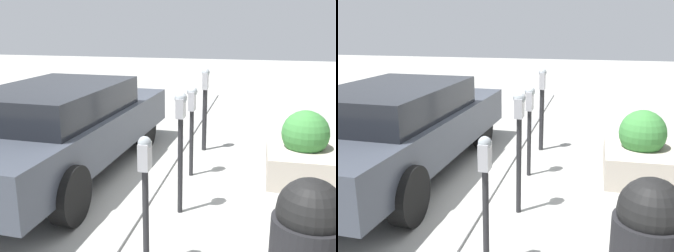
{
  "view_description": "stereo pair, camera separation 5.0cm",
  "coord_description": "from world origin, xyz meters",
  "views": [
    {
      "loc": [
        -4.92,
        -1.29,
        2.24
      ],
      "look_at": [
        0.0,
        -0.12,
        0.9
      ],
      "focal_mm": 42.0,
      "sensor_mm": 36.0,
      "label": 1
    },
    {
      "loc": [
        -4.93,
        -1.24,
        2.24
      ],
      "look_at": [
        0.0,
        -0.12,
        0.9
      ],
      "focal_mm": 42.0,
      "sensor_mm": 36.0,
      "label": 2
    }
  ],
  "objects": [
    {
      "name": "curb_strip",
      "position": [
        0.0,
        0.08,
        0.02
      ],
      "size": [
        14.66,
        0.16,
        0.04
      ],
      "color": "gray",
      "rests_on": "ground_plane"
    },
    {
      "name": "trash_bin",
      "position": [
        -2.05,
        -1.71,
        0.56
      ],
      "size": [
        0.57,
        0.57,
        1.12
      ],
      "color": "black",
      "rests_on": "ground_plane"
    },
    {
      "name": "parked_car_front",
      "position": [
        0.24,
        1.56,
        0.75
      ],
      "size": [
        4.86,
        1.96,
        1.37
      ],
      "rotation": [
        0.0,
        0.0,
        -0.03
      ],
      "color": "#383D47",
      "rests_on": "ground_plane"
    },
    {
      "name": "parking_meter_second",
      "position": [
        -0.64,
        -0.42,
        1.05
      ],
      "size": [
        0.17,
        0.14,
        1.48
      ],
      "color": "#232326",
      "rests_on": "ground_plane"
    },
    {
      "name": "parking_meter_fourth",
      "position": [
        1.82,
        -0.35,
        0.93
      ],
      "size": [
        0.16,
        0.14,
        1.47
      ],
      "color": "#232326",
      "rests_on": "ground_plane"
    },
    {
      "name": "planter_box",
      "position": [
        0.89,
        -1.96,
        0.37
      ],
      "size": [
        1.38,
        1.04,
        1.01
      ],
      "color": "#B2A899",
      "rests_on": "ground_plane"
    },
    {
      "name": "parking_meter_middle",
      "position": [
        0.56,
        -0.34,
        0.98
      ],
      "size": [
        0.18,
        0.15,
        1.36
      ],
      "color": "#232326",
      "rests_on": "ground_plane"
    },
    {
      "name": "ground_plane",
      "position": [
        0.0,
        0.0,
        0.0
      ],
      "size": [
        40.0,
        40.0,
        0.0
      ],
      "primitive_type": "plane",
      "color": "#999993"
    },
    {
      "name": "parking_meter_nearest",
      "position": [
        -1.87,
        -0.36,
        0.9
      ],
      "size": [
        0.14,
        0.12,
        1.31
      ],
      "color": "#232326",
      "rests_on": "ground_plane"
    }
  ]
}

